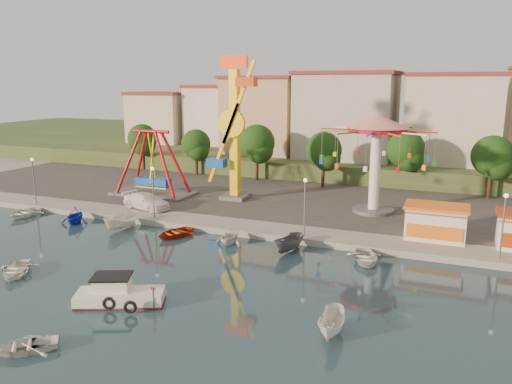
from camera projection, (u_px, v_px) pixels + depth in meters
The scene contains 35 objects.
ground at pixel (147, 280), 36.55m from camera, with size 200.00×200.00×0.00m, color #152E3A.
quay_deck at pixel (340, 159), 92.44m from camera, with size 200.00×100.00×0.60m, color #9E998E.
asphalt_pad at pixel (283, 191), 63.49m from camera, with size 90.00×28.00×0.01m, color #4C4944.
hill_terrace at pixel (347, 149), 96.69m from camera, with size 200.00×60.00×3.00m, color #384C26.
pirate_ship_ride at pixel (152, 164), 60.81m from camera, with size 10.00×5.00×8.00m.
kamikaze_tower at pixel (236, 132), 57.40m from camera, with size 4.63×3.10×16.50m.
wave_swinger at pixel (377, 141), 51.66m from camera, with size 11.60×11.60×10.40m.
booth_left at pixel (436, 222), 43.88m from camera, with size 5.40×3.78×3.08m.
lamp_post_0 at pixel (34, 182), 56.56m from camera, with size 0.14×0.14×5.00m, color #59595E.
lamp_post_1 at pixel (153, 194), 50.60m from camera, with size 0.14×0.14×5.00m, color #59595E.
lamp_post_2 at pixel (305, 209), 44.63m from camera, with size 0.14×0.14×5.00m, color #59595E.
lamp_post_3 at pixel (503, 228), 38.66m from camera, with size 0.14×0.14×5.00m, color #59595E.
tree_0 at pixel (142, 139), 78.44m from camera, with size 4.60×4.60×7.19m.
tree_1 at pixel (196, 144), 74.10m from camera, with size 4.35×4.35×6.80m.
tree_2 at pixel (257, 143), 69.83m from camera, with size 5.02×5.02×7.85m.
tree_3 at pixel (324, 150), 64.87m from camera, with size 4.68×4.68×7.32m.
tree_4 at pixel (406, 150), 63.80m from camera, with size 4.86×4.86×7.60m.
tree_5 at pixel (492, 156), 58.44m from camera, with size 4.83×4.83×7.54m.
building_0 at pixel (137, 112), 88.64m from camera, with size 9.26×9.53×11.87m, color beige.
building_1 at pixel (211, 121), 89.30m from camera, with size 12.33×9.01×8.63m, color silver.
building_2 at pixel (281, 116), 84.64m from camera, with size 11.95×9.28×11.23m, color tan.
building_3 at pixel (358, 126), 76.87m from camera, with size 12.59×10.50×9.20m, color beige.
building_4 at pixel (452, 127), 74.91m from camera, with size 10.75×9.23×9.24m, color beige.
cabin_motorboat at pixel (118, 296), 32.59m from camera, with size 6.01×4.29×1.98m.
rowboat_a at pixel (16, 269), 37.48m from camera, with size 2.86×4.01×0.83m, color white.
rowboat_b at pixel (25, 345), 26.77m from camera, with size 2.45×3.43×0.71m, color silver.
skiff at pixel (332, 324), 28.42m from camera, with size 1.35×3.60×1.39m, color silver.
van at pixel (147, 201), 54.56m from camera, with size 2.37×5.84×1.69m, color white.
moored_boat_0 at pixel (24, 213), 53.68m from camera, with size 2.90×4.06×0.84m, color silver.
moored_boat_1 at pixel (75, 215), 50.98m from camera, with size 2.78×3.22×1.70m, color #1430B5.
moored_boat_2 at pixel (121, 222), 48.84m from camera, with size 1.55×4.12×1.59m, color silver.
moored_boat_3 at pixel (174, 233), 46.68m from camera, with size 2.76×3.86×0.80m, color #AA300D.
moored_boat_4 at pixel (230, 236), 44.46m from camera, with size 2.53×2.93×1.55m, color silver.
moored_boat_5 at pixel (289, 244), 42.38m from camera, with size 1.45×3.85×1.49m, color #535357.
moored_boat_6 at pixel (366, 257), 40.03m from camera, with size 2.85×3.99×0.83m, color white.
Camera 1 is at (20.48, -28.65, 14.17)m, focal length 35.00 mm.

